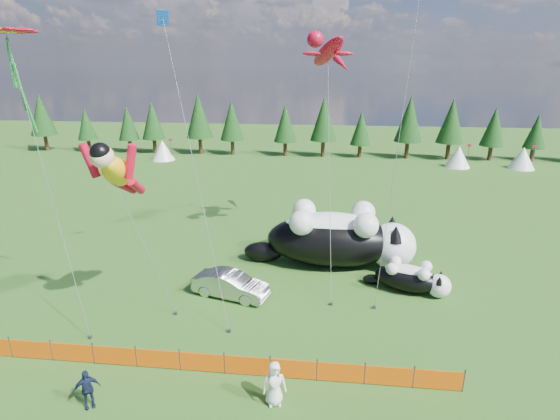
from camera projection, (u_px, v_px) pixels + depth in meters
name	position (u px, v px, depth m)	size (l,w,h in m)	color
ground	(219.00, 332.00, 22.01)	(160.00, 160.00, 0.00)	#133309
safety_fence	(202.00, 362.00, 19.03)	(22.06, 0.06, 1.10)	#262626
tree_line	(294.00, 129.00, 63.15)	(90.00, 4.00, 8.00)	black
festival_tents	(373.00, 155.00, 58.09)	(50.00, 3.20, 2.80)	white
cat_large	(339.00, 237.00, 28.89)	(11.44, 4.09, 4.14)	black
cat_small	(411.00, 278.00, 25.74)	(5.01, 2.86, 1.85)	black
car	(231.00, 285.00, 25.23)	(1.56, 4.47, 1.47)	#B9B8BD
spectator_c	(87.00, 389.00, 16.97)	(0.99, 0.51, 1.69)	#141E39
spectator_e	(274.00, 384.00, 17.10)	(0.94, 0.61, 1.92)	white
superhero_kite	(117.00, 172.00, 20.36)	(4.72, 4.96, 10.02)	#FCB20D
gecko_kite	(328.00, 52.00, 28.17)	(5.41, 12.12, 15.98)	#BB0925
flower_kite	(6.00, 34.00, 20.08)	(5.28, 4.51, 14.90)	#BB0925
diamond_kite_a	(166.00, 31.00, 21.88)	(4.45, 4.90, 16.26)	#0C46B4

